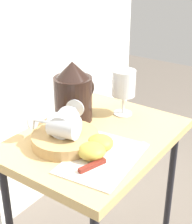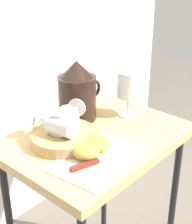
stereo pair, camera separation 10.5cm
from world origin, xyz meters
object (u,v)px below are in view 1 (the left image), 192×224
object	(u,v)px
basket_tray	(65,139)
apple_half_left	(92,151)
table	(96,157)
wine_glass_upright	(124,85)
wine_glass_tipped_near	(65,122)
apple_half_right	(100,143)
pitcher	(73,97)
wine_glass_tipped_far	(62,126)
knife	(105,160)

from	to	relation	value
basket_tray	apple_half_left	size ratio (longest dim) A/B	2.58
table	wine_glass_upright	world-z (taller)	wine_glass_upright
wine_glass_tipped_near	wine_glass_upright	bearing A→B (deg)	-7.73
table	apple_half_right	size ratio (longest dim) A/B	9.23
wine_glass_tipped_near	apple_half_right	size ratio (longest dim) A/B	2.05
pitcher	apple_half_right	world-z (taller)	pitcher
table	apple_half_right	xyz separation A→B (m)	(-0.07, -0.06, 0.11)
wine_glass_upright	wine_glass_tipped_far	size ratio (longest dim) A/B	1.03
pitcher	wine_glass_upright	xyz separation A→B (m)	(0.13, -0.12, 0.03)
wine_glass_tipped_far	apple_half_left	distance (m)	0.12
basket_tray	pitcher	size ratio (longest dim) A/B	0.98
wine_glass_tipped_far	apple_half_right	xyz separation A→B (m)	(0.04, -0.10, -0.04)
apple_half_left	knife	bearing A→B (deg)	-85.78
basket_tray	pitcher	world-z (taller)	pitcher
pitcher	wine_glass_tipped_near	xyz separation A→B (m)	(-0.14, -0.08, -0.01)
wine_glass_tipped_far	knife	distance (m)	0.16
table	wine_glass_tipped_near	size ratio (longest dim) A/B	4.49
basket_tray	wine_glass_tipped_near	xyz separation A→B (m)	(0.01, 0.01, 0.05)
table	wine_glass_tipped_far	bearing A→B (deg)	160.96
knife	pitcher	bearing A→B (deg)	55.34
pitcher	wine_glass_upright	size ratio (longest dim) A/B	1.26
table	wine_glass_tipped_far	distance (m)	0.19
wine_glass_tipped_near	knife	size ratio (longest dim) A/B	0.67
table	apple_half_left	size ratio (longest dim) A/B	9.23
knife	wine_glass_upright	bearing A→B (deg)	22.41
wine_glass_upright	apple_half_left	world-z (taller)	wine_glass_upright
wine_glass_tipped_far	pitcher	bearing A→B (deg)	28.80
wine_glass_upright	wine_glass_tipped_near	size ratio (longest dim) A/B	1.02
wine_glass_tipped_near	apple_half_left	bearing A→B (deg)	-103.24
pitcher	knife	xyz separation A→B (m)	(-0.16, -0.24, -0.07)
knife	basket_tray	bearing A→B (deg)	84.16
apple_half_left	basket_tray	bearing A→B (deg)	80.47
apple_half_right	knife	xyz separation A→B (m)	(-0.05, -0.05, -0.02)
basket_tray	wine_glass_tipped_near	size ratio (longest dim) A/B	1.26
apple_half_right	table	bearing A→B (deg)	42.79
wine_glass_tipped_far	apple_half_left	bearing A→B (deg)	-92.76
table	wine_glass_tipped_near	world-z (taller)	wine_glass_tipped_near
wine_glass_upright	apple_half_right	size ratio (longest dim) A/B	2.09
basket_tray	wine_glass_upright	distance (m)	0.29
wine_glass_tipped_near	apple_half_right	world-z (taller)	wine_glass_tipped_near
basket_tray	wine_glass_tipped_far	xyz separation A→B (m)	(-0.01, -0.00, 0.05)
basket_tray	apple_half_right	xyz separation A→B (m)	(0.03, -0.10, 0.01)
basket_tray	apple_half_left	bearing A→B (deg)	-99.53
table	basket_tray	distance (m)	0.15
table	apple_half_left	xyz separation A→B (m)	(-0.12, -0.07, 0.11)
apple_half_left	table	bearing A→B (deg)	30.27
basket_tray	wine_glass_upright	xyz separation A→B (m)	(0.28, -0.03, 0.09)
table	wine_glass_upright	xyz separation A→B (m)	(0.18, 0.01, 0.19)
wine_glass_tipped_far	apple_half_right	distance (m)	0.12
wine_glass_upright	apple_half_right	bearing A→B (deg)	-163.33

